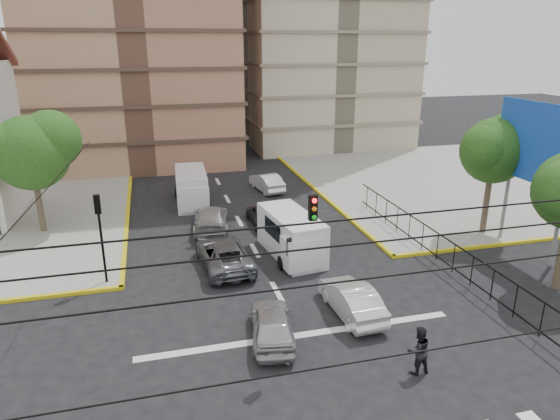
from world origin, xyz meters
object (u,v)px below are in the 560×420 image
object	(u,v)px
traffic_light_nw	(100,224)
car_white_front_right	(351,299)
van_left_lane	(192,189)
pedestrian_crosswalk	(418,350)
car_silver_front_left	(272,324)
van_right_lane	(292,237)

from	to	relation	value
traffic_light_nw	car_white_front_right	world-z (taller)	traffic_light_nw
van_left_lane	pedestrian_crosswalk	world-z (taller)	van_left_lane
car_silver_front_left	car_white_front_right	distance (m)	3.90
van_left_lane	car_silver_front_left	bearing A→B (deg)	-82.74
traffic_light_nw	van_left_lane	xyz separation A→B (m)	(5.18, 11.54, -1.94)
car_white_front_right	traffic_light_nw	bearing A→B (deg)	-30.53
van_right_lane	car_white_front_right	size ratio (longest dim) A/B	1.29
car_white_front_right	van_right_lane	bearing A→B (deg)	-85.38
van_right_lane	car_white_front_right	xyz separation A→B (m)	(0.79, -6.41, -0.45)
traffic_light_nw	car_white_front_right	xyz separation A→B (m)	(10.40, -5.55, -2.41)
van_right_lane	car_white_front_right	bearing A→B (deg)	-90.42
van_right_lane	car_silver_front_left	bearing A→B (deg)	-119.37
van_right_lane	pedestrian_crosswalk	size ratio (longest dim) A/B	3.02
traffic_light_nw	van_right_lane	distance (m)	9.84
pedestrian_crosswalk	van_left_lane	bearing A→B (deg)	-78.27
car_white_front_right	van_left_lane	bearing A→B (deg)	-75.44
traffic_light_nw	car_white_front_right	size ratio (longest dim) A/B	1.03
van_right_lane	car_silver_front_left	distance (m)	8.00
van_right_lane	car_silver_front_left	size ratio (longest dim) A/B	1.36
traffic_light_nw	van_right_lane	bearing A→B (deg)	5.13
car_silver_front_left	pedestrian_crosswalk	world-z (taller)	pedestrian_crosswalk
van_right_lane	pedestrian_crosswalk	xyz separation A→B (m)	(1.50, -10.77, -0.24)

